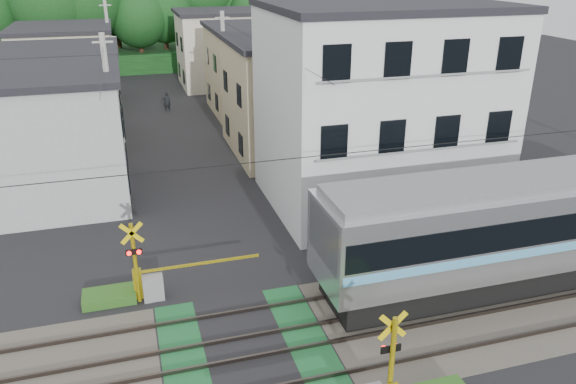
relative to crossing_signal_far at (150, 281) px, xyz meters
name	(u,v)px	position (x,y,z in m)	size (l,w,h in m)	color
ground	(246,349)	(2.59, -3.65, -0.71)	(120.00, 120.00, 0.00)	black
track_bed	(246,348)	(2.59, -3.65, -0.67)	(120.00, 120.00, 0.14)	#47423A
crossing_signal_far	(150,281)	(0.00, 0.00, 0.00)	(4.74, 0.65, 3.09)	yellow
apartment_block	(378,107)	(11.09, 5.84, 3.94)	(10.20, 8.36, 9.30)	silver
houses_row	(167,79)	(2.84, 22.27, 2.53)	(22.07, 31.35, 6.80)	#A8ABAD
tree_hill	(138,13)	(2.16, 44.86, 4.97)	(40.00, 13.26, 11.81)	#164318
catenary	(432,216)	(8.59, -3.62, 2.98)	(60.00, 5.04, 7.00)	#2D2D33
utility_poles	(150,76)	(1.53, 19.35, 3.37)	(7.90, 42.00, 8.00)	#A5A5A0
pedestrian	(167,102)	(2.95, 26.02, 0.05)	(0.56, 0.37, 1.53)	black
weed_patches	(302,336)	(4.34, -3.74, -0.53)	(10.25, 8.80, 0.40)	#2D5E1E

